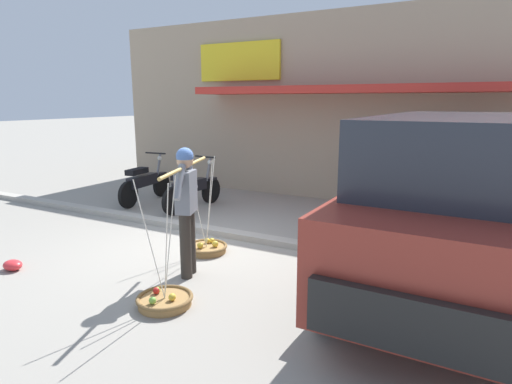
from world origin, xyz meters
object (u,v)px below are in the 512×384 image
Objects in this scene: fruit_vendor at (186,203)px; motorcycle_second_in_row at (192,188)px; motorcycle_nearest_shop at (144,183)px; plastic_litter_bag at (13,265)px; wooden_crate at (344,214)px; fruit_basket_left_side at (207,247)px; parked_truck at (453,199)px; fruit_basket_right_side at (165,299)px.

motorcycle_second_in_row is (-2.08, 2.89, -0.53)m from fruit_vendor.
motorcycle_nearest_shop is 1.00× the size of motorcycle_second_in_row.
fruit_vendor is 3.60m from motorcycle_second_in_row.
wooden_crate is at bearing 53.15° from plastic_litter_bag.
fruit_vendor reaches higher than fruit_basket_left_side.
parked_truck is at bearing -48.62° from wooden_crate.
motorcycle_nearest_shop is at bearing -173.64° from wooden_crate.
motorcycle_second_in_row is at bearing 125.72° from fruit_vendor.
parked_truck reaches higher than fruit_basket_left_side.
parked_truck is at bearing 22.49° from plastic_litter_bag.
motorcycle_second_in_row is 5.44m from parked_truck.
fruit_vendor is 1.17× the size of fruit_basket_right_side.
fruit_basket_right_side is 5.18× the size of plastic_litter_bag.
plastic_litter_bag is at bearing -92.07° from motorcycle_second_in_row.
fruit_basket_left_side is at bearing 109.23° from fruit_basket_right_side.
fruit_vendor is 3.85× the size of wooden_crate.
fruit_vendor is at bearing -158.85° from parked_truck.
parked_truck is (2.74, 2.01, 1.06)m from fruit_basket_right_side.
fruit_basket_left_side is at bearing -49.01° from motorcycle_second_in_row.
fruit_basket_left_side is 1.77m from fruit_basket_right_side.
motorcycle_nearest_shop and motorcycle_second_in_row have the same top height.
fruit_vendor is 0.93× the size of motorcycle_second_in_row.
parked_truck reaches higher than fruit_vendor.
wooden_crate is (0.78, 4.23, 0.09)m from fruit_basket_right_side.
fruit_vendor is at bearing -40.41° from motorcycle_nearest_shop.
motorcycle_nearest_shop is 6.49× the size of plastic_litter_bag.
wooden_crate is at bearing 61.93° from fruit_basket_left_side.
parked_truck reaches higher than motorcycle_nearest_shop.
motorcycle_nearest_shop is 0.38× the size of parked_truck.
motorcycle_second_in_row is at bearing 87.93° from plastic_litter_bag.
fruit_basket_left_side is 3.30× the size of wooden_crate.
fruit_basket_right_side reaches higher than motorcycle_nearest_shop.
motorcycle_second_in_row is (1.32, -0.00, 0.00)m from motorcycle_nearest_shop.
plastic_litter_bag is at bearing -126.85° from wooden_crate.
motorcycle_nearest_shop is 4.13× the size of wooden_crate.
wooden_crate is at bearing 6.36° from motorcycle_nearest_shop.
parked_truck is at bearing 36.19° from fruit_basket_right_side.
motorcycle_nearest_shop reaches higher than plastic_litter_bag.
fruit_basket_left_side is 3.75m from motorcycle_nearest_shop.
fruit_basket_right_side is 4.43m from motorcycle_second_in_row.
fruit_basket_right_side is at bearing -57.54° from motorcycle_second_in_row.
motorcycle_nearest_shop is at bearing 165.01° from parked_truck.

